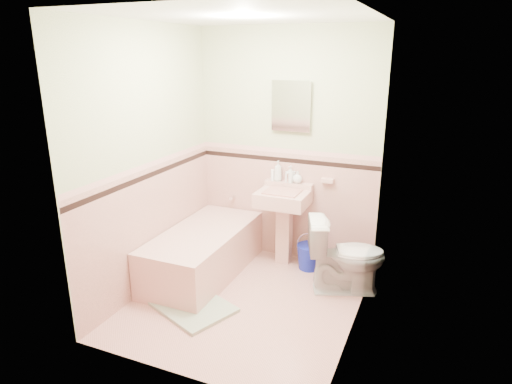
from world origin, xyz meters
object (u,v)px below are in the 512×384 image
at_px(bathtub, 203,254).
at_px(soap_bottle_right, 297,177).
at_px(soap_bottle_left, 278,171).
at_px(shoe, 180,299).
at_px(medicine_cabinet, 291,106).
at_px(soap_bottle_mid, 290,174).
at_px(sink, 282,229).
at_px(bucket, 309,257).
at_px(toilet, 346,255).

xyz_separation_m(bathtub, soap_bottle_right, (0.78, 0.71, 0.73)).
xyz_separation_m(soap_bottle_left, shoe, (-0.45, -1.34, -0.94)).
bearing_deg(medicine_cabinet, soap_bottle_mid, -61.25).
xyz_separation_m(sink, soap_bottle_mid, (0.02, 0.18, 0.56)).
relative_size(bucket, shoe, 1.98).
height_order(soap_bottle_left, bucket, soap_bottle_left).
relative_size(sink, shoe, 6.11).
xyz_separation_m(toilet, bucket, (-0.45, 0.30, -0.24)).
relative_size(bathtub, soap_bottle_left, 6.73).
bearing_deg(bucket, sink, -177.89).
distance_m(sink, soap_bottle_right, 0.58).
height_order(medicine_cabinet, soap_bottle_left, medicine_cabinet).
bearing_deg(shoe, soap_bottle_left, 67.11).
height_order(toilet, bucket, toilet).
bearing_deg(soap_bottle_mid, bucket, -30.12).
distance_m(medicine_cabinet, soap_bottle_right, 0.75).
relative_size(toilet, bucket, 2.75).
bearing_deg(soap_bottle_mid, bathtub, -134.45).
height_order(soap_bottle_right, shoe, soap_bottle_right).
bearing_deg(bathtub, medicine_cabinet, 47.42).
distance_m(toilet, shoe, 1.62).
distance_m(bathtub, sink, 0.88).
height_order(soap_bottle_mid, toilet, soap_bottle_mid).
relative_size(sink, toilet, 1.12).
height_order(bathtub, soap_bottle_right, soap_bottle_right).
distance_m(soap_bottle_mid, shoe, 1.73).
bearing_deg(soap_bottle_right, medicine_cabinet, 162.51).
distance_m(sink, soap_bottle_mid, 0.59).
relative_size(soap_bottle_mid, bucket, 0.66).
height_order(soap_bottle_left, shoe, soap_bottle_left).
bearing_deg(bucket, toilet, -34.05).
relative_size(soap_bottle_left, bucket, 0.83).
relative_size(soap_bottle_mid, soap_bottle_right, 1.36).
distance_m(soap_bottle_mid, bucket, 0.91).
bearing_deg(soap_bottle_left, shoe, -108.35).
bearing_deg(soap_bottle_right, bathtub, -137.51).
relative_size(sink, soap_bottle_right, 6.34).
xyz_separation_m(soap_bottle_mid, shoe, (-0.59, -1.34, -0.92)).
height_order(soap_bottle_left, soap_bottle_mid, soap_bottle_left).
distance_m(soap_bottle_mid, toilet, 1.07).
height_order(medicine_cabinet, toilet, medicine_cabinet).
height_order(soap_bottle_mid, soap_bottle_right, soap_bottle_mid).
distance_m(soap_bottle_left, soap_bottle_right, 0.23).
height_order(bucket, shoe, bucket).
bearing_deg(bathtub, soap_bottle_right, 42.49).
height_order(soap_bottle_right, bucket, soap_bottle_right).
height_order(bathtub, soap_bottle_left, soap_bottle_left).
height_order(bathtub, shoe, bathtub).
height_order(bathtub, medicine_cabinet, medicine_cabinet).
bearing_deg(bucket, soap_bottle_mid, 149.88).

